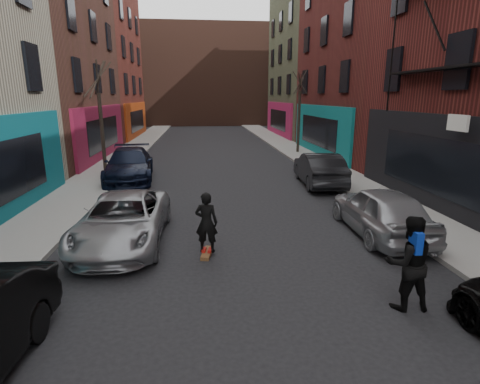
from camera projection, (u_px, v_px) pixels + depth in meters
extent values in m
cube|color=gray|center=(139.00, 145.00, 32.21)|extent=(2.50, 84.00, 0.13)
cube|color=gray|center=(281.00, 143.00, 33.49)|extent=(2.50, 84.00, 0.13)
cube|color=#47281E|center=(205.00, 77.00, 56.18)|extent=(40.00, 10.00, 14.00)
imported|color=#919399|center=(123.00, 220.00, 10.64)|extent=(2.35, 4.99, 1.38)
imported|color=black|center=(129.00, 165.00, 18.64)|extent=(2.75, 5.65, 1.58)
imported|color=#979A9F|center=(381.00, 211.00, 11.26)|extent=(1.87, 4.46, 1.51)
imported|color=black|center=(319.00, 169.00, 17.67)|extent=(1.97, 4.78, 1.54)
cube|color=brown|center=(207.00, 253.00, 9.94)|extent=(0.37, 0.83, 0.10)
imported|color=black|center=(206.00, 222.00, 9.73)|extent=(0.66, 0.49, 1.62)
imported|color=black|center=(408.00, 263.00, 7.26)|extent=(0.97, 0.77, 1.91)
cube|color=#0B2CA4|center=(416.00, 242.00, 6.96)|extent=(0.16, 0.31, 0.42)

